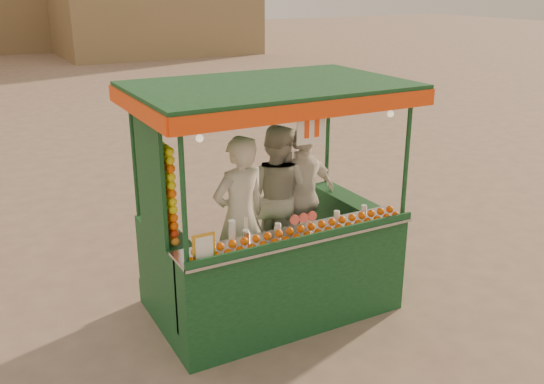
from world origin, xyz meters
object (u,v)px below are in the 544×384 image
vendor_left (240,217)px  vendor_right (302,196)px  vendor_middle (276,196)px  juice_cart (269,244)px

vendor_left → vendor_right: 1.03m
vendor_middle → vendor_right: (0.30, -0.07, -0.04)m
vendor_left → vendor_middle: (0.66, 0.43, -0.02)m
vendor_left → juice_cart: bearing=157.1°
vendor_right → vendor_middle: bearing=-22.2°
juice_cart → vendor_right: 0.85m
vendor_left → vendor_middle: bearing=-155.4°
vendor_left → vendor_right: vendor_left is taller
vendor_left → vendor_middle: size_ratio=1.03×
vendor_middle → vendor_right: vendor_middle is taller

